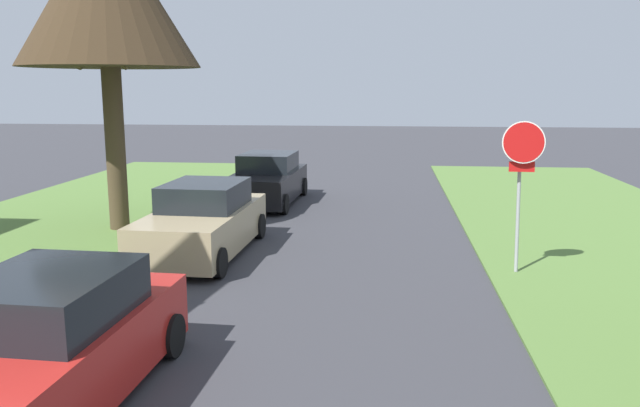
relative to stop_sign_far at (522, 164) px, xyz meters
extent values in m
cylinder|color=#9EA0A5|center=(0.00, 0.10, -1.02)|extent=(0.07, 0.29, 2.25)
cylinder|color=white|center=(0.00, -0.04, 0.42)|extent=(0.81, 0.11, 0.80)
cylinder|color=red|center=(0.00, -0.04, 0.42)|extent=(0.76, 0.12, 0.76)
cube|color=red|center=(0.00, 0.01, -0.05)|extent=(0.48, 0.06, 0.20)
cylinder|color=#493A27|center=(-9.41, 2.90, -0.10)|extent=(0.49, 0.49, 4.07)
cylinder|color=#493A27|center=(-9.90, 3.12, 2.54)|extent=(0.70, 1.23, 1.37)
cylinder|color=#493A27|center=(-9.35, 2.27, 2.39)|extent=(1.42, 0.34, 1.10)
cube|color=red|center=(-6.40, -6.10, -1.60)|extent=(1.98, 4.46, 0.85)
cube|color=black|center=(-6.39, -5.88, -0.89)|extent=(1.68, 2.08, 0.56)
cylinder|color=black|center=(-5.47, -4.48, -1.89)|extent=(0.22, 0.61, 0.60)
cylinder|color=black|center=(-7.21, -4.42, -1.89)|extent=(0.22, 0.61, 0.60)
cube|color=tan|center=(-6.58, 0.81, -1.60)|extent=(1.98, 4.46, 0.85)
cube|color=black|center=(-6.58, 1.03, -0.89)|extent=(1.68, 2.08, 0.56)
cylinder|color=black|center=(-5.77, -0.87, -1.89)|extent=(0.22, 0.61, 0.60)
cylinder|color=black|center=(-7.51, -0.80, -1.89)|extent=(0.22, 0.61, 0.60)
cylinder|color=black|center=(-5.65, 2.43, -1.89)|extent=(0.22, 0.61, 0.60)
cylinder|color=black|center=(-7.39, 2.50, -1.89)|extent=(0.22, 0.61, 0.60)
cube|color=black|center=(-6.33, 7.05, -1.60)|extent=(1.98, 4.46, 0.85)
cube|color=black|center=(-6.33, 7.27, -0.89)|extent=(1.68, 2.08, 0.56)
cylinder|color=black|center=(-5.53, 5.37, -1.89)|extent=(0.22, 0.61, 0.60)
cylinder|color=black|center=(-7.27, 5.44, -1.89)|extent=(0.22, 0.61, 0.60)
cylinder|color=black|center=(-5.40, 8.67, -1.89)|extent=(0.22, 0.61, 0.60)
cylinder|color=black|center=(-7.14, 8.73, -1.89)|extent=(0.22, 0.61, 0.60)
camera|label=1|loc=(-2.57, -12.39, 1.47)|focal=35.51mm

